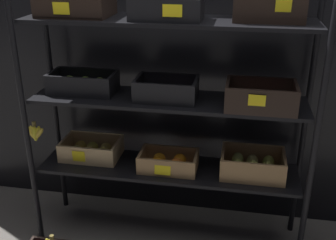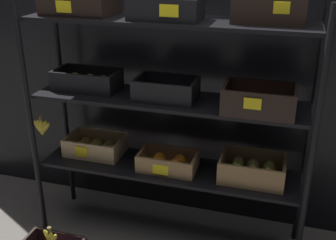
# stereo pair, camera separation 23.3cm
# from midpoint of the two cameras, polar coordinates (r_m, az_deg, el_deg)

# --- Properties ---
(ground_plane) EXTENTS (10.00, 10.00, 0.00)m
(ground_plane) POSITION_cam_midpoint_polar(r_m,az_deg,el_deg) (2.76, 2.51, -15.42)
(ground_plane) COLOR #605B56
(storefront_wall) EXTENTS (3.95, 0.12, 2.22)m
(storefront_wall) POSITION_cam_midpoint_polar(r_m,az_deg,el_deg) (2.61, 5.07, 9.63)
(storefront_wall) COLOR black
(storefront_wall) RESTS_ON ground_plane
(display_rack) EXTENTS (1.67, 0.41, 1.50)m
(display_rack) POSITION_cam_midpoint_polar(r_m,az_deg,el_deg) (2.29, 2.75, 3.25)
(display_rack) COLOR black
(display_rack) RESTS_ON ground_plane
(banana_bunch_loose) EXTENTS (0.12, 0.04, 0.13)m
(banana_bunch_loose) POSITION_cam_midpoint_polar(r_m,az_deg,el_deg) (2.50, -13.23, -15.62)
(banana_bunch_loose) COLOR brown
(banana_bunch_loose) RESTS_ON crate_ground_plum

